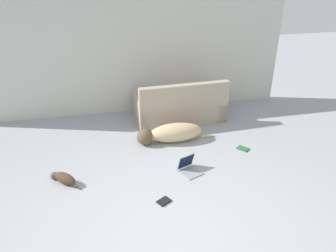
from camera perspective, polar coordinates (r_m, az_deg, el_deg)
name	(u,v)px	position (r m, az deg, el deg)	size (l,w,h in m)	color
ground_plane	(169,239)	(4.11, 0.09, -19.01)	(20.00, 20.00, 0.00)	#999EA3
wall_back	(128,51)	(6.75, -7.04, 12.83)	(6.58, 0.06, 2.59)	beige
couch	(179,107)	(6.63, 2.00, 3.31)	(1.78, 0.97, 0.87)	tan
dog	(171,133)	(5.85, 0.48, -1.27)	(1.43, 0.38, 0.34)	tan
cat	(64,178)	(5.10, -17.72, -8.65)	(0.48, 0.44, 0.18)	#473323
laptop_open	(188,166)	(5.13, 3.55, -6.98)	(0.39, 0.41, 0.26)	gray
book_green	(243,149)	(5.84, 12.90, -3.85)	(0.22, 0.23, 0.02)	#2D663D
book_black	(164,201)	(4.58, -0.71, -12.96)	(0.21, 0.20, 0.02)	black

